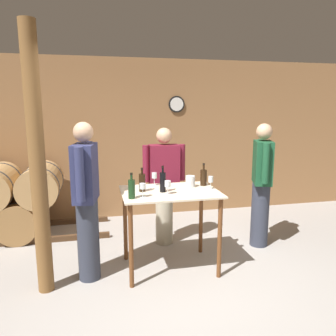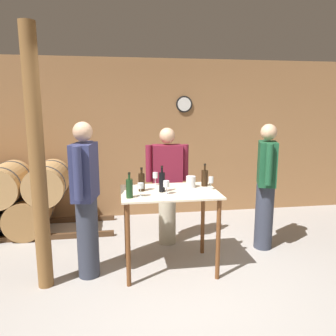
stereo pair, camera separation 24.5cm
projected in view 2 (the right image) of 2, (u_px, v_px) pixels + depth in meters
name	position (u px, v px, depth m)	size (l,w,h in m)	color
ground_plane	(186.00, 300.00, 3.29)	(14.00, 14.00, 0.00)	#9E9993
back_wall	(154.00, 139.00, 5.69)	(8.40, 0.08, 2.70)	#996B42
tasting_table	(169.00, 206.00, 3.80)	(1.11, 0.79, 0.95)	beige
wooden_post	(37.00, 163.00, 3.30)	(0.16, 0.16, 2.70)	brown
wine_bottle_far_left	(129.00, 188.00, 3.46)	(0.07, 0.07, 0.28)	#193819
wine_bottle_left	(142.00, 182.00, 3.75)	(0.07, 0.07, 0.27)	black
wine_bottle_center	(162.00, 181.00, 3.70)	(0.07, 0.07, 0.30)	black
wine_bottle_right	(205.00, 178.00, 3.98)	(0.08, 0.08, 0.28)	black
wine_glass_near_left	(141.00, 186.00, 3.50)	(0.07, 0.07, 0.15)	silver
wine_glass_near_center	(155.00, 176.00, 4.02)	(0.06, 0.06, 0.16)	silver
wine_glass_near_right	(166.00, 184.00, 3.60)	(0.07, 0.07, 0.15)	silver
wine_glass_far_side	(211.00, 181.00, 3.81)	(0.06, 0.06, 0.15)	silver
ice_bucket	(191.00, 182.00, 3.92)	(0.11, 0.11, 0.14)	silver
person_host	(167.00, 184.00, 4.51)	(0.59, 0.24, 1.63)	#B7AD93
person_visitor_with_scarf	(266.00, 184.00, 4.34)	(0.34, 0.56, 1.69)	#333847
person_visitor_bearded	(86.00, 197.00, 3.59)	(0.29, 0.58, 1.75)	#333847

